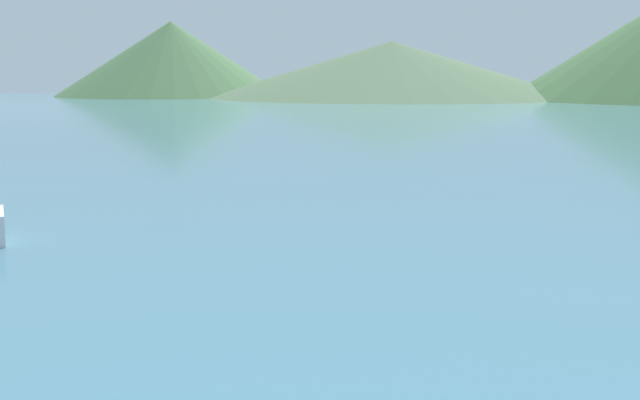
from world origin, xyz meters
name	(u,v)px	position (x,y,z in m)	size (l,w,h in m)	color
hill_west	(172,59)	(-39.24, 109.64, 5.18)	(32.27, 32.27, 10.35)	#476B42
hill_central	(391,69)	(-8.20, 109.12, 3.69)	(49.53, 49.53, 7.38)	#4C6647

